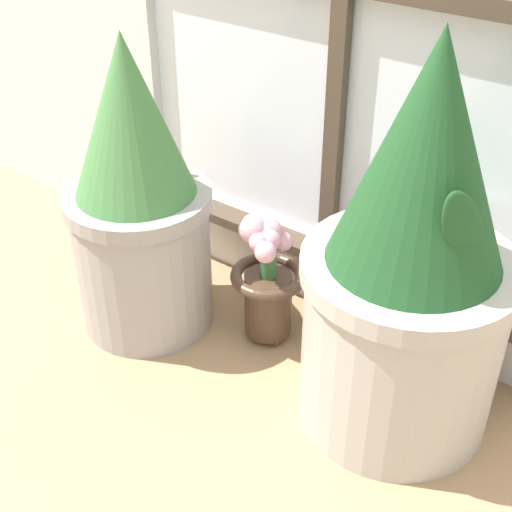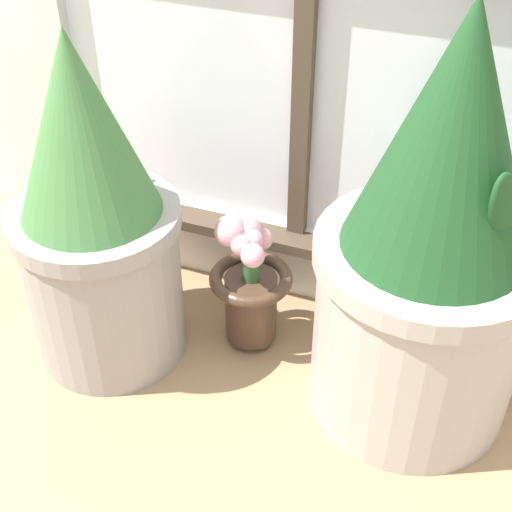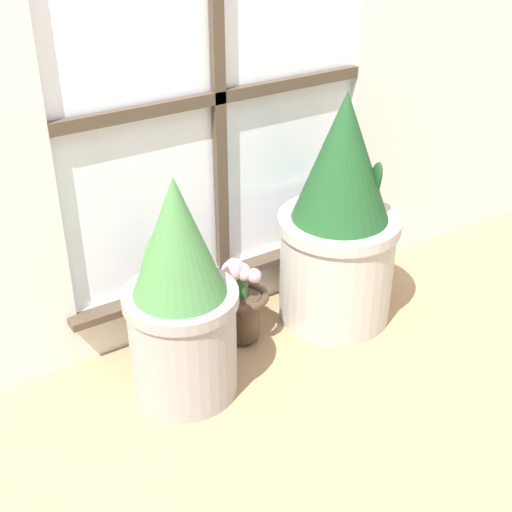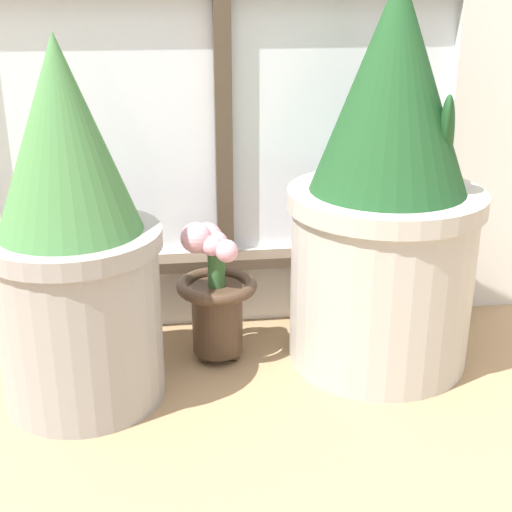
% 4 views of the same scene
% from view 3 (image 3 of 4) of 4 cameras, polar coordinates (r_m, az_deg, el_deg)
% --- Properties ---
extents(ground_plane, '(10.00, 10.00, 0.00)m').
position_cam_3_polar(ground_plane, '(2.07, 5.14, -11.45)').
color(ground_plane, tan).
extents(potted_plant_left, '(0.32, 0.32, 0.67)m').
position_cam_3_polar(potted_plant_left, '(1.93, -6.07, -3.49)').
color(potted_plant_left, '#9E9993').
rests_on(potted_plant_left, ground_plane).
extents(potted_plant_right, '(0.39, 0.39, 0.77)m').
position_cam_3_polar(potted_plant_right, '(2.24, 6.69, 2.73)').
color(potted_plant_right, '#B7B2A8').
rests_on(potted_plant_right, ground_plane).
extents(flower_vase, '(0.16, 0.16, 0.30)m').
position_cam_3_polar(flower_vase, '(2.20, -1.17, -3.49)').
color(flower_vase, '#473323').
rests_on(flower_vase, ground_plane).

